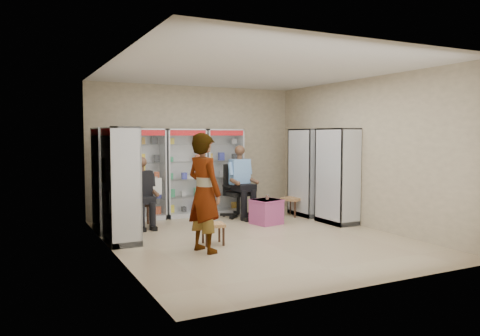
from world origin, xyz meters
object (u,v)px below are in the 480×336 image
cabinet_back_right (223,171)px  office_chair (238,191)px  cabinet_left_far (109,180)px  woven_stool_a (293,207)px  woven_stool_b (213,234)px  cabinet_left_near (121,185)px  standing_man (204,193)px  wooden_chair (141,203)px  cabinet_back_left (144,174)px  cabinet_back_mid (185,173)px  cabinet_right_far (307,172)px  pink_trunk (266,212)px  cabinet_right_near (337,176)px  seated_shopkeeper (239,184)px

cabinet_back_right → office_chair: 0.75m
cabinet_left_far → woven_stool_a: size_ratio=4.70×
cabinet_left_far → woven_stool_b: cabinet_left_far is taller
cabinet_left_near → woven_stool_b: cabinet_left_near is taller
woven_stool_a → office_chair: bearing=160.7°
standing_man → wooden_chair: bearing=-9.6°
cabinet_back_left → cabinet_back_mid: same height
cabinet_right_far → office_chair: 1.66m
cabinet_back_right → wooden_chair: cabinet_back_right is taller
wooden_chair → woven_stool_b: bearing=-71.9°
cabinet_back_mid → cabinet_back_left: bearing=180.0°
wooden_chair → woven_stool_a: 3.47m
cabinet_right_far → standing_man: bearing=121.6°
woven_stool_a → standing_man: bearing=-144.6°
cabinet_back_right → wooden_chair: 2.33m
cabinet_back_left → cabinet_left_far: (-0.93, -0.93, 0.00)m
cabinet_back_left → cabinet_back_right: size_ratio=1.00×
cabinet_back_mid → cabinet_right_far: bearing=-23.7°
woven_stool_a → pink_trunk: bearing=-150.1°
standing_man → cabinet_left_far: bearing=6.6°
cabinet_right_near → pink_trunk: (-1.37, 0.59, -0.74)m
cabinet_back_left → cabinet_right_near: (3.53, -2.23, 0.00)m
woven_stool_a → wooden_chair: bearing=174.9°
cabinet_back_left → wooden_chair: cabinet_back_left is taller
office_chair → woven_stool_b: (-1.57, -2.21, -0.42)m
cabinet_back_right → cabinet_right_far: size_ratio=1.00×
cabinet_right_far → cabinet_back_left: bearing=72.2°
cabinet_left_near → cabinet_right_near: bearing=87.4°
office_chair → woven_stool_b: 2.74m
cabinet_right_near → cabinet_right_far: bearing=0.0°
seated_shopkeeper → woven_stool_b: 2.73m
cabinet_back_mid → woven_stool_b: (-0.51, -2.83, -0.82)m
cabinet_left_near → woven_stool_b: bearing=59.5°
cabinet_back_right → cabinet_right_far: (1.63, -1.13, 0.00)m
cabinet_left_far → office_chair: bearing=96.0°
cabinet_back_right → seated_shopkeeper: cabinet_back_right is taller
cabinet_left_far → office_chair: 2.98m
cabinet_left_near → office_chair: bearing=115.7°
cabinet_left_far → standing_man: cabinet_left_far is taller
office_chair → woven_stool_a: 1.33m
cabinet_back_left → cabinet_back_right: bearing=0.0°
cabinet_back_mid → seated_shopkeeper: 1.27m
woven_stool_a → standing_man: 3.85m
woven_stool_a → cabinet_back_right: bearing=141.3°
cabinet_back_right → woven_stool_b: cabinet_back_right is taller
wooden_chair → seated_shopkeeper: (2.25, 0.06, 0.29)m
cabinet_back_right → cabinet_left_far: (-2.83, -0.93, 0.00)m
standing_man → cabinet_right_far: bearing=-76.3°
cabinet_left_far → cabinet_left_near: 1.10m
cabinet_back_mid → office_chair: bearing=-30.5°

